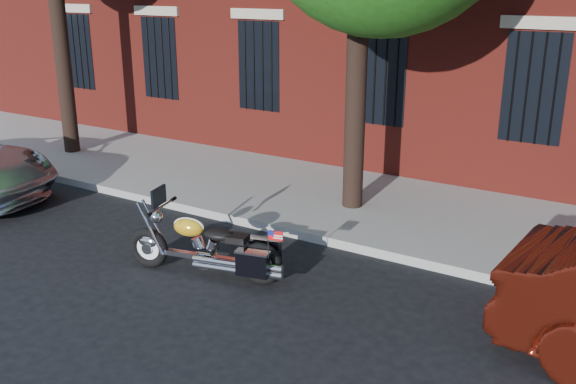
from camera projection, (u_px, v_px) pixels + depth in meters
The scene contains 4 objects.
ground at pixel (236, 263), 9.64m from camera, with size 120.00×120.00×0.00m, color black.
curb at pixel (285, 230), 10.73m from camera, with size 40.00×0.16×0.15m, color gray.
sidewalk at pixel (337, 199), 12.25m from camera, with size 40.00×3.60×0.15m, color gray.
motorcycle at pixel (211, 250), 9.06m from camera, with size 2.51×1.05×1.26m.
Camera 1 is at (5.33, -7.07, 4.04)m, focal length 40.00 mm.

